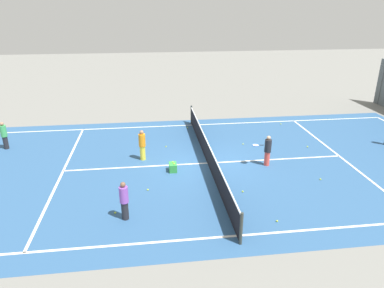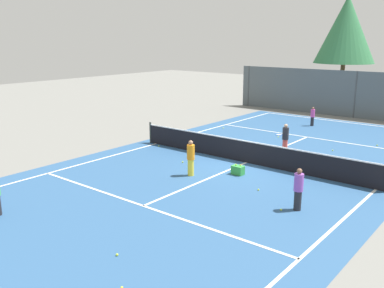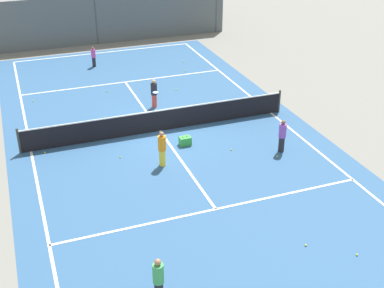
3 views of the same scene
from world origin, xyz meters
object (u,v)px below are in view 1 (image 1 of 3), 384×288
at_px(tennis_ball_5, 187,128).
at_px(player_1, 124,200).
at_px(player_2, 267,150).
at_px(tennis_ball_2, 243,191).
at_px(tennis_ball_0, 166,147).
at_px(player_4, 142,145).
at_px(tennis_ball_4, 115,213).
at_px(tennis_ball_12, 243,144).
at_px(ball_crate, 173,167).
at_px(player_3, 4,135).
at_px(tennis_ball_7, 281,124).
at_px(tennis_ball_11, 148,190).
at_px(tennis_ball_9, 277,221).
at_px(tennis_ball_6, 307,147).
at_px(tennis_ball_13, 320,179).

bearing_deg(tennis_ball_5, player_1, -19.26).
xyz_separation_m(player_2, tennis_ball_2, (2.28, -1.69, -0.70)).
distance_m(player_1, tennis_ball_0, 6.55).
distance_m(player_4, tennis_ball_4, 4.66).
bearing_deg(player_2, tennis_ball_12, -171.56).
distance_m(player_1, player_4, 4.91).
relative_size(player_2, tennis_ball_5, 21.35).
bearing_deg(ball_crate, player_3, -114.07).
distance_m(tennis_ball_7, tennis_ball_11, 10.81).
xyz_separation_m(player_4, tennis_ball_12, (-1.25, 5.15, -0.71)).
distance_m(tennis_ball_2, tennis_ball_5, 7.89).
bearing_deg(tennis_ball_11, tennis_ball_9, 57.68).
bearing_deg(ball_crate, tennis_ball_12, 124.51).
height_order(player_3, tennis_ball_11, player_3).
distance_m(tennis_ball_2, tennis_ball_11, 3.70).
xyz_separation_m(player_1, tennis_ball_0, (-6.27, 1.74, -0.68)).
distance_m(ball_crate, tennis_ball_12, 4.67).
distance_m(player_4, tennis_ball_2, 5.31).
bearing_deg(tennis_ball_5, tennis_ball_11, -18.42).
height_order(player_1, tennis_ball_11, player_1).
relative_size(player_3, ball_crate, 2.93).
bearing_deg(player_2, tennis_ball_9, -13.72).
height_order(player_2, tennis_ball_0, player_2).
bearing_deg(tennis_ball_2, tennis_ball_4, -79.45).
bearing_deg(player_2, player_1, -59.87).
xyz_separation_m(tennis_ball_2, tennis_ball_7, (-7.76, 4.44, 0.00)).
height_order(ball_crate, tennis_ball_2, ball_crate).
xyz_separation_m(tennis_ball_11, tennis_ball_12, (-4.25, 4.96, 0.00)).
xyz_separation_m(tennis_ball_6, tennis_ball_7, (-3.71, -0.02, 0.00)).
bearing_deg(ball_crate, tennis_ball_2, 48.99).
bearing_deg(tennis_ball_0, tennis_ball_11, -12.45).
relative_size(player_1, tennis_ball_4, 21.16).
relative_size(tennis_ball_6, tennis_ball_13, 1.00).
xyz_separation_m(player_4, tennis_ball_0, (-1.40, 1.16, -0.71)).
xyz_separation_m(player_2, tennis_ball_11, (1.68, -5.34, -0.70)).
distance_m(tennis_ball_0, tennis_ball_2, 5.68).
height_order(ball_crate, tennis_ball_9, ball_crate).
relative_size(player_4, tennis_ball_13, 21.97).
distance_m(player_1, tennis_ball_2, 4.65).
relative_size(player_2, player_4, 0.97).
height_order(tennis_ball_2, tennis_ball_12, same).
bearing_deg(tennis_ball_6, tennis_ball_9, -31.95).
bearing_deg(ball_crate, player_4, -137.09).
distance_m(player_2, player_3, 12.85).
height_order(player_1, tennis_ball_12, player_1).
xyz_separation_m(ball_crate, tennis_ball_11, (1.61, -1.11, -0.15)).
bearing_deg(player_4, tennis_ball_4, -12.09).
height_order(tennis_ball_2, tennis_ball_7, same).
height_order(tennis_ball_9, tennis_ball_13, same).
distance_m(player_2, tennis_ball_13, 2.55).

